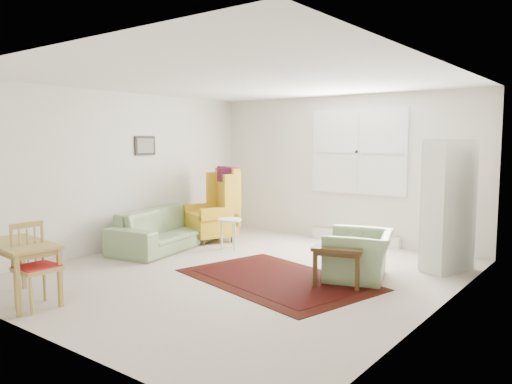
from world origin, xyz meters
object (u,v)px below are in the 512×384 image
Objects in this scene: cabinet at (449,206)px; desk_chair at (37,266)px; coffee_table at (340,264)px; desk at (21,272)px; stool at (230,234)px; armchair at (359,250)px; wingback_chair at (211,204)px; sofa at (169,221)px.

desk_chair is (-2.94, -4.12, -0.44)m from cabinet.
desk reaches higher than coffee_table.
stool is at bearing 87.94° from desk.
armchair is 1.41m from cabinet.
wingback_chair is 3.77m from desk_chair.
desk_chair is at bearing -170.06° from sofa.
desk_chair reaches higher than desk.
coffee_table is at bearing -15.74° from stool.
wingback_chair is at bearing 98.81° from desk.
wingback_chair is at bearing -119.78° from armchair.
sofa is at bearing 105.21° from desk.
armchair is at bearing 50.71° from desk.
armchair is (3.29, 0.20, -0.08)m from sofa.
sofa is 0.84m from wingback_chair.
stool is 3.31m from cabinet.
armchair is 0.52× the size of cabinet.
coffee_table is 1.77m from cabinet.
desk is at bearing -176.23° from sofa.
coffee_table is at bearing -101.61° from cabinet.
stool is 3.35m from desk.
cabinet is 5.29m from desk.
wingback_chair is 1.45× the size of desk_chair.
sofa is at bearing -105.51° from armchair.
sofa is 2.11× the size of desk.
armchair is 2.41m from stool.
coffee_table is at bearing -31.56° from armchair.
cabinet reaches higher than desk_chair.
desk_chair is at bearing -54.21° from armchair.
coffee_table is 1.18× the size of stool.
stool is at bearing -115.76° from armchair.
cabinet is at bearing 13.68° from stool.
cabinet is at bearing -84.29° from sofa.
wingback_chair is at bearing 162.35° from coffee_table.
desk_chair is (0.22, -3.35, 0.19)m from stool.
desk is (-2.43, -2.70, 0.08)m from coffee_table.
coffee_table is 2.40m from stool.
cabinet is 5.08m from desk_chair.
sofa reaches higher than coffee_table.
sofa is at bearing 177.03° from coffee_table.
desk is (0.78, -2.87, -0.11)m from sofa.
armchair reaches higher than desk.
cabinet is 1.71× the size of desk.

